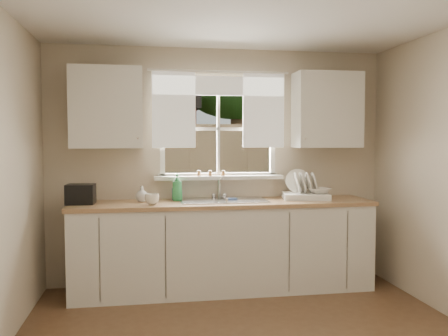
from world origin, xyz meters
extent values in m
cube|color=beige|center=(0.00, 2.00, 0.57)|extent=(3.60, 0.02, 1.15)
cube|color=beige|center=(0.00, 2.00, 2.33)|extent=(3.60, 0.02, 0.35)
cube|color=beige|center=(-1.20, 2.00, 1.65)|extent=(1.20, 0.02, 1.00)
cube|color=beige|center=(1.20, 2.00, 1.65)|extent=(1.20, 0.02, 1.00)
cube|color=white|center=(0.00, 2.02, 1.15)|extent=(1.30, 0.06, 0.05)
cube|color=white|center=(0.00, 2.02, 2.15)|extent=(1.30, 0.06, 0.05)
cube|color=white|center=(-0.60, 2.02, 1.65)|extent=(0.05, 0.06, 1.05)
cube|color=white|center=(0.60, 2.02, 1.65)|extent=(0.05, 0.06, 1.05)
cube|color=white|center=(0.00, 2.02, 1.65)|extent=(0.03, 0.04, 1.00)
cube|color=white|center=(0.00, 2.02, 1.65)|extent=(1.20, 0.04, 0.03)
cube|color=white|center=(0.00, 1.96, 1.13)|extent=(1.38, 0.14, 0.04)
cylinder|color=white|center=(0.00, 1.94, 2.25)|extent=(1.50, 0.02, 0.02)
cube|color=white|center=(-0.48, 1.95, 1.85)|extent=(0.45, 0.02, 0.80)
cube|color=white|center=(0.48, 1.95, 1.85)|extent=(0.45, 0.02, 0.80)
cube|color=white|center=(0.00, 1.95, 2.10)|extent=(1.40, 0.02, 0.20)
cube|color=white|center=(0.00, 1.68, 0.43)|extent=(3.00, 0.62, 0.87)
cube|color=#AA8055|center=(0.00, 1.68, 0.89)|extent=(3.04, 0.65, 0.04)
cube|color=white|center=(-1.15, 1.82, 1.85)|extent=(0.70, 0.33, 0.80)
cube|color=white|center=(1.15, 1.82, 1.85)|extent=(0.70, 0.33, 0.80)
cube|color=beige|center=(0.88, 1.99, 1.08)|extent=(0.08, 0.01, 0.12)
cylinder|color=brown|center=(0.04, 1.94, 1.18)|extent=(0.04, 0.04, 0.06)
cylinder|color=brown|center=(-0.10, 1.94, 1.18)|extent=(0.04, 0.04, 0.06)
cylinder|color=brown|center=(-0.22, 1.94, 1.18)|extent=(0.04, 0.04, 0.06)
cube|color=#335421|center=(0.00, 7.00, -0.02)|extent=(20.00, 10.00, 0.02)
cube|color=#8F6F4F|center=(0.00, 5.00, 0.90)|extent=(8.00, 0.10, 1.80)
cube|color=maroon|center=(-1.20, 8.50, 1.10)|extent=(3.00, 3.00, 2.20)
cube|color=black|center=(-1.20, 8.50, 2.35)|extent=(3.20, 3.20, 0.30)
cylinder|color=#423021|center=(1.40, 8.00, 1.60)|extent=(0.36, 0.36, 3.20)
sphere|color=#214716|center=(1.40, 8.00, 4.00)|extent=(4.00, 4.00, 4.00)
sphere|color=#214716|center=(0.30, 9.50, 4.50)|extent=(3.20, 3.20, 3.20)
cube|color=#B7B7BC|center=(0.00, 1.71, 0.83)|extent=(0.84, 0.46, 0.18)
cube|color=#B7B7BC|center=(0.00, 1.71, 0.92)|extent=(0.88, 0.50, 0.01)
cube|color=#B7B7BC|center=(0.00, 1.71, 0.89)|extent=(0.02, 0.41, 0.14)
cylinder|color=silver|center=(0.00, 1.96, 1.02)|extent=(0.03, 0.03, 0.22)
cylinder|color=silver|center=(0.00, 1.88, 1.13)|extent=(0.02, 0.18, 0.02)
sphere|color=silver|center=(-0.06, 1.96, 0.94)|extent=(0.05, 0.05, 0.05)
sphere|color=silver|center=(0.06, 1.96, 0.94)|extent=(0.05, 0.05, 0.05)
cube|color=white|center=(0.88, 1.72, 0.94)|extent=(0.53, 0.44, 0.06)
cylinder|color=white|center=(0.83, 1.84, 1.09)|extent=(0.27, 0.12, 0.25)
cylinder|color=white|center=(0.80, 1.74, 1.08)|extent=(0.11, 0.23, 0.22)
cylinder|color=white|center=(0.86, 1.73, 1.08)|extent=(0.11, 0.23, 0.22)
cylinder|color=white|center=(0.91, 1.72, 1.08)|extent=(0.11, 0.23, 0.22)
cylinder|color=white|center=(0.97, 1.71, 1.08)|extent=(0.11, 0.23, 0.22)
imported|color=white|center=(1.01, 1.68, 1.00)|extent=(0.26, 0.26, 0.06)
imported|color=#2E8D49|center=(-0.46, 1.80, 1.05)|extent=(0.14, 0.14, 0.28)
imported|color=blue|center=(-0.46, 1.86, 1.00)|extent=(0.10, 0.10, 0.19)
imported|color=beige|center=(-0.82, 1.78, 0.99)|extent=(0.14, 0.14, 0.16)
cylinder|color=white|center=(-1.35, 1.68, 0.92)|extent=(0.15, 0.15, 0.01)
imported|color=white|center=(-0.72, 1.54, 0.96)|extent=(0.17, 0.17, 0.11)
cube|color=black|center=(-1.40, 1.71, 1.01)|extent=(0.27, 0.24, 0.19)
camera|label=1|loc=(-0.78, -3.02, 1.53)|focal=38.00mm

